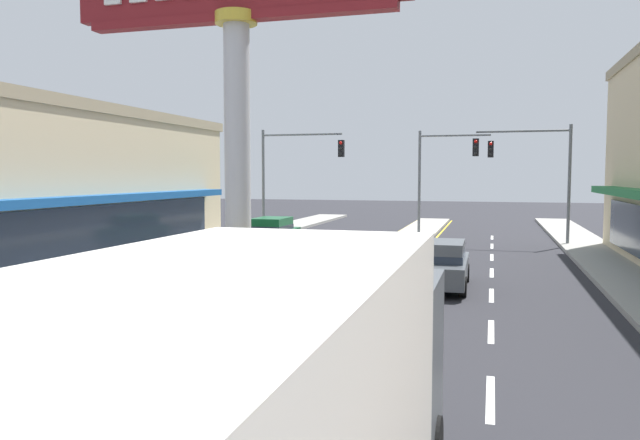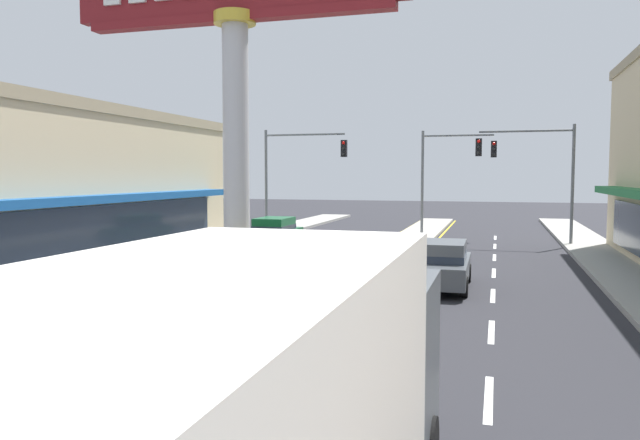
{
  "view_description": "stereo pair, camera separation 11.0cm",
  "coord_description": "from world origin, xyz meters",
  "px_view_note": "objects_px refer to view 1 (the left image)",
  "views": [
    {
      "loc": [
        4.43,
        -5.24,
        3.65
      ],
      "look_at": [
        0.56,
        8.29,
        2.6
      ],
      "focal_mm": 33.88,
      "sensor_mm": 36.0,
      "label": 1
    },
    {
      "loc": [
        4.53,
        -5.21,
        3.65
      ],
      "look_at": [
        0.56,
        8.29,
        2.6
      ],
      "focal_mm": 33.88,
      "sensor_mm": 36.0,
      "label": 2
    }
  ],
  "objects_px": {
    "traffic_light_right_side": "(533,163)",
    "sedan_near_left_lane": "(271,233)",
    "box_truck_near_right_lane": "(264,437)",
    "district_sign": "(237,160)",
    "traffic_light_left_side": "(292,164)",
    "sedan_far_right_lane": "(439,264)",
    "traffic_light_median_far": "(446,165)"
  },
  "relations": [
    {
      "from": "traffic_light_left_side",
      "to": "traffic_light_median_far",
      "type": "relative_size",
      "value": 1.0
    },
    {
      "from": "sedan_far_right_lane",
      "to": "sedan_near_left_lane",
      "type": "height_order",
      "value": "same"
    },
    {
      "from": "traffic_light_median_far",
      "to": "sedan_near_left_lane",
      "type": "bearing_deg",
      "value": -137.26
    },
    {
      "from": "box_truck_near_right_lane",
      "to": "sedan_near_left_lane",
      "type": "distance_m",
      "value": 25.52
    },
    {
      "from": "traffic_light_median_far",
      "to": "box_truck_near_right_lane",
      "type": "height_order",
      "value": "traffic_light_median_far"
    },
    {
      "from": "box_truck_near_right_lane",
      "to": "sedan_near_left_lane",
      "type": "relative_size",
      "value": 1.6
    },
    {
      "from": "district_sign",
      "to": "box_truck_near_right_lane",
      "type": "distance_m",
      "value": 6.97
    },
    {
      "from": "traffic_light_median_far",
      "to": "box_truck_near_right_lane",
      "type": "bearing_deg",
      "value": -88.19
    },
    {
      "from": "district_sign",
      "to": "traffic_light_left_side",
      "type": "relative_size",
      "value": 1.26
    },
    {
      "from": "sedan_far_right_lane",
      "to": "sedan_near_left_lane",
      "type": "distance_m",
      "value": 12.22
    },
    {
      "from": "box_truck_near_right_lane",
      "to": "sedan_near_left_lane",
      "type": "bearing_deg",
      "value": 110.5
    },
    {
      "from": "sedan_far_right_lane",
      "to": "box_truck_near_right_lane",
      "type": "bearing_deg",
      "value": -90.0
    },
    {
      "from": "traffic_light_left_side",
      "to": "traffic_light_right_side",
      "type": "relative_size",
      "value": 1.0
    },
    {
      "from": "district_sign",
      "to": "traffic_light_right_side",
      "type": "distance_m",
      "value": 23.62
    },
    {
      "from": "sedan_near_left_lane",
      "to": "sedan_far_right_lane",
      "type": "bearing_deg",
      "value": -43.07
    },
    {
      "from": "sedan_far_right_lane",
      "to": "sedan_near_left_lane",
      "type": "xyz_separation_m",
      "value": [
        -8.93,
        8.35,
        0.0
      ]
    },
    {
      "from": "box_truck_near_right_lane",
      "to": "sedan_far_right_lane",
      "type": "distance_m",
      "value": 15.57
    },
    {
      "from": "box_truck_near_right_lane",
      "to": "traffic_light_left_side",
      "type": "bearing_deg",
      "value": 108.15
    },
    {
      "from": "traffic_light_right_side",
      "to": "box_truck_near_right_lane",
      "type": "bearing_deg",
      "value": -97.12
    },
    {
      "from": "box_truck_near_right_lane",
      "to": "sedan_far_right_lane",
      "type": "bearing_deg",
      "value": 90.0
    },
    {
      "from": "traffic_light_right_side",
      "to": "sedan_near_left_lane",
      "type": "relative_size",
      "value": 1.44
    },
    {
      "from": "traffic_light_right_side",
      "to": "traffic_light_median_far",
      "type": "xyz_separation_m",
      "value": [
        -4.57,
        2.52,
        -0.05
      ]
    },
    {
      "from": "traffic_light_left_side",
      "to": "traffic_light_median_far",
      "type": "height_order",
      "value": "same"
    },
    {
      "from": "district_sign",
      "to": "sedan_far_right_lane",
      "type": "distance_m",
      "value": 10.46
    },
    {
      "from": "traffic_light_median_far",
      "to": "box_truck_near_right_lane",
      "type": "relative_size",
      "value": 0.9
    },
    {
      "from": "traffic_light_right_side",
      "to": "box_truck_near_right_lane",
      "type": "distance_m",
      "value": 29.04
    },
    {
      "from": "district_sign",
      "to": "traffic_light_right_side",
      "type": "bearing_deg",
      "value": 74.28
    },
    {
      "from": "box_truck_near_right_lane",
      "to": "traffic_light_right_side",
      "type": "bearing_deg",
      "value": 82.88
    },
    {
      "from": "box_truck_near_right_lane",
      "to": "sedan_far_right_lane",
      "type": "relative_size",
      "value": 1.6
    },
    {
      "from": "box_truck_near_right_lane",
      "to": "district_sign",
      "type": "bearing_deg",
      "value": 115.24
    },
    {
      "from": "district_sign",
      "to": "sedan_near_left_lane",
      "type": "distance_m",
      "value": 19.19
    },
    {
      "from": "traffic_light_right_side",
      "to": "traffic_light_median_far",
      "type": "bearing_deg",
      "value": 151.16
    }
  ]
}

